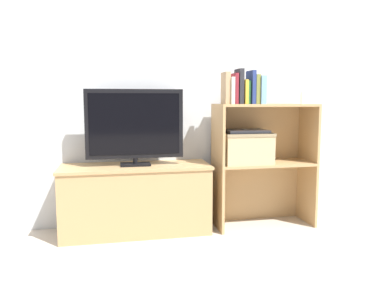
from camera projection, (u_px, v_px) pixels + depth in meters
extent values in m
plane|color=#BCB2A3|center=(197.00, 237.00, 2.74)|extent=(16.00, 16.00, 0.00)
cube|color=silver|center=(186.00, 75.00, 3.01)|extent=(10.00, 0.05, 2.40)
cube|color=tan|center=(136.00, 200.00, 2.81)|extent=(1.09, 0.39, 0.49)
cube|color=tan|center=(136.00, 167.00, 2.78)|extent=(1.11, 0.41, 0.02)
cube|color=black|center=(135.00, 164.00, 2.78)|extent=(0.22, 0.14, 0.01)
cylinder|color=black|center=(135.00, 161.00, 2.78)|extent=(0.04, 0.04, 0.04)
cube|color=black|center=(135.00, 124.00, 2.75)|extent=(0.71, 0.03, 0.51)
cube|color=black|center=(135.00, 124.00, 2.73)|extent=(0.66, 0.00, 0.45)
cube|color=tan|center=(217.00, 196.00, 2.91)|extent=(0.02, 0.34, 0.51)
cube|color=tan|center=(306.00, 191.00, 3.06)|extent=(0.02, 0.34, 0.51)
cube|color=tan|center=(256.00, 189.00, 3.14)|extent=(0.74, 0.02, 0.51)
cube|color=tan|center=(264.00, 163.00, 2.96)|extent=(0.74, 0.34, 0.02)
cube|color=tan|center=(218.00, 134.00, 2.86)|extent=(0.02, 0.34, 0.46)
cube|color=tan|center=(309.00, 132.00, 3.01)|extent=(0.02, 0.34, 0.46)
cube|color=tan|center=(257.00, 131.00, 3.09)|extent=(0.74, 0.02, 0.46)
cube|color=tan|center=(265.00, 105.00, 2.91)|extent=(0.74, 0.34, 0.02)
cube|color=tan|center=(226.00, 88.00, 2.76)|extent=(0.04, 0.13, 0.23)
cube|color=silver|center=(230.00, 91.00, 2.77)|extent=(0.03, 0.16, 0.20)
cube|color=maroon|center=(234.00, 89.00, 2.78)|extent=(0.03, 0.14, 0.23)
cube|color=#232328|center=(239.00, 87.00, 2.78)|extent=(0.03, 0.14, 0.26)
cube|color=gold|center=(244.00, 92.00, 2.79)|extent=(0.02, 0.16, 0.18)
cube|color=#286638|center=(247.00, 93.00, 2.80)|extent=(0.02, 0.12, 0.17)
cube|color=navy|center=(251.00, 87.00, 2.80)|extent=(0.03, 0.15, 0.25)
cube|color=olive|center=(255.00, 89.00, 2.81)|extent=(0.03, 0.13, 0.22)
cube|color=#709ECC|center=(260.00, 90.00, 2.82)|extent=(0.04, 0.16, 0.21)
cube|color=white|center=(304.00, 98.00, 2.96)|extent=(0.05, 0.04, 0.09)
cylinder|color=silver|center=(304.00, 90.00, 2.96)|extent=(0.01, 0.01, 0.03)
cube|color=tan|center=(245.00, 148.00, 2.90)|extent=(0.37, 0.30, 0.24)
cube|color=#917E5B|center=(245.00, 134.00, 2.88)|extent=(0.38, 0.31, 0.02)
cube|color=#2D2D33|center=(245.00, 131.00, 2.88)|extent=(0.32, 0.25, 0.02)
cylinder|color=#99999E|center=(245.00, 130.00, 2.88)|extent=(0.02, 0.02, 0.00)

